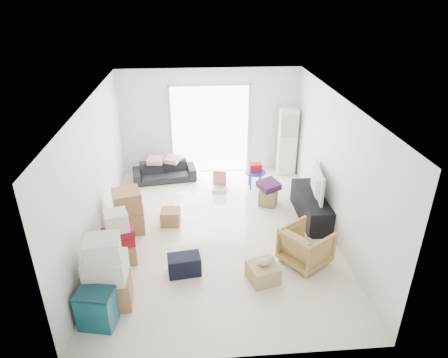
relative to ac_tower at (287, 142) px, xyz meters
name	(u,v)px	position (x,y,z in m)	size (l,w,h in m)	color
room_shell	(217,172)	(-1.95, -2.65, 0.48)	(4.98, 6.48, 3.18)	silver
sliding_door	(210,126)	(-1.95, 0.33, 0.37)	(2.10, 0.04, 2.33)	white
ac_tower	(287,142)	(0.00, 0.00, 0.00)	(0.45, 0.30, 1.75)	white
tv_console	(311,206)	(0.05, -2.23, -0.60)	(0.49, 1.62, 0.54)	black
television	(312,192)	(0.05, -2.23, -0.27)	(1.03, 0.60, 0.14)	black
sofa	(164,169)	(-3.14, -0.15, -0.57)	(1.56, 0.46, 0.61)	#242428
pillow_left	(155,156)	(-3.35, -0.13, -0.21)	(0.35, 0.27, 0.11)	#CA93A9
pillow_right	(172,155)	(-2.93, -0.11, -0.20)	(0.36, 0.29, 0.13)	#CA93A9
armchair	(306,244)	(-0.46, -3.72, -0.49)	(0.74, 0.70, 0.76)	#A68949
storage_bins	(97,309)	(-3.85, -4.92, -0.57)	(0.59, 0.47, 0.61)	#125867
box_stack_a	(107,276)	(-3.75, -4.49, -0.33)	(0.71, 0.61, 1.21)	#AD7C4E
box_stack_b	(119,240)	(-3.75, -3.42, -0.44)	(0.62, 0.62, 1.01)	#AD7C4E
box_stack_c	(128,212)	(-3.72, -2.43, -0.44)	(0.65, 0.64, 0.90)	#AD7C4E
loose_box	(171,217)	(-2.91, -2.24, -0.72)	(0.38, 0.38, 0.32)	#AD7C4E
duffel_bag	(184,265)	(-2.61, -3.85, -0.70)	(0.55, 0.33, 0.35)	black
ottoman	(268,197)	(-0.75, -1.60, -0.68)	(0.38, 0.38, 0.38)	#8B8551
blanket	(269,187)	(-0.75, -1.60, -0.42)	(0.42, 0.42, 0.14)	#441F4F
kids_table	(255,171)	(-0.92, -0.73, -0.43)	(0.50, 0.50, 0.63)	#1135B8
toy_walker	(220,185)	(-1.78, -0.81, -0.75)	(0.40, 0.37, 0.46)	silver
wood_crate	(263,273)	(-1.29, -4.14, -0.72)	(0.47, 0.47, 0.31)	tan
plush_bunny	(265,261)	(-1.26, -4.13, -0.49)	(0.31, 0.17, 0.15)	#B2ADA8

